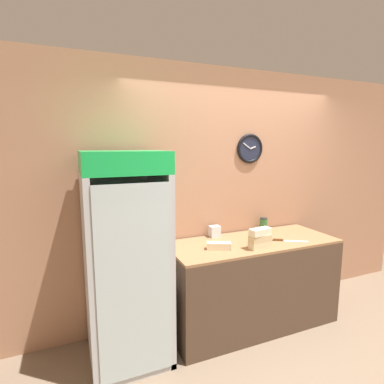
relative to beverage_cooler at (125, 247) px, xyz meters
name	(u,v)px	position (x,y,z in m)	size (l,w,h in m)	color
ground_plane	(313,382)	(1.31, -0.94, -1.01)	(14.00, 14.00, 0.00)	#7A6651
wall_back	(234,193)	(1.31, 0.35, 0.35)	(5.20, 0.09, 2.70)	#AD7A5B
prep_counter	(252,282)	(1.31, -0.04, -0.55)	(1.77, 0.69, 0.91)	#4C3828
beverage_cooler	(125,247)	(0.00, 0.00, 0.00)	(0.67, 0.70, 1.84)	#B2B7BC
sandwich_stack_bottom	(260,245)	(1.24, -0.26, -0.06)	(0.23, 0.11, 0.07)	beige
sandwich_stack_middle	(260,238)	(1.24, -0.26, 0.00)	(0.23, 0.11, 0.07)	tan
sandwich_stack_top	(260,232)	(1.24, -0.26, 0.07)	(0.23, 0.12, 0.07)	beige
sandwich_flat_left	(219,246)	(0.86, -0.13, -0.06)	(0.24, 0.17, 0.07)	beige
chefs_knife	(286,240)	(1.61, -0.18, -0.09)	(0.32, 0.20, 0.02)	silver
condiment_jar	(264,224)	(1.63, 0.23, -0.02)	(0.09, 0.09, 0.15)	#336B38
napkin_dispenser	(215,231)	(1.00, 0.23, -0.03)	(0.11, 0.09, 0.12)	silver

